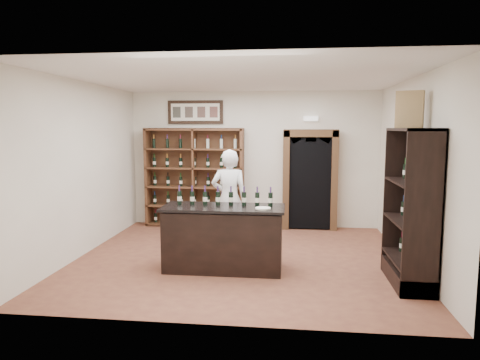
% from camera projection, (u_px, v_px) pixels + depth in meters
% --- Properties ---
extents(floor, '(5.50, 5.50, 0.00)m').
position_uv_depth(floor, '(241.00, 258.00, 7.27)').
color(floor, brown).
rests_on(floor, ground).
extents(ceiling, '(5.50, 5.50, 0.00)m').
position_uv_depth(ceiling, '(241.00, 78.00, 6.90)').
color(ceiling, white).
rests_on(ceiling, wall_back).
extents(wall_back, '(5.50, 0.04, 3.00)m').
position_uv_depth(wall_back, '(253.00, 159.00, 9.55)').
color(wall_back, white).
rests_on(wall_back, ground).
extents(wall_left, '(0.04, 5.00, 3.00)m').
position_uv_depth(wall_left, '(83.00, 169.00, 7.40)').
color(wall_left, white).
rests_on(wall_left, ground).
extents(wall_right, '(0.04, 5.00, 3.00)m').
position_uv_depth(wall_right, '(413.00, 172.00, 6.77)').
color(wall_right, white).
rests_on(wall_right, ground).
extents(wine_shelf, '(2.20, 0.38, 2.20)m').
position_uv_depth(wine_shelf, '(195.00, 177.00, 9.58)').
color(wine_shelf, brown).
rests_on(wine_shelf, ground).
extents(framed_picture, '(1.25, 0.04, 0.52)m').
position_uv_depth(framed_picture, '(195.00, 112.00, 9.54)').
color(framed_picture, black).
rests_on(framed_picture, wall_back).
extents(arched_doorway, '(1.17, 0.35, 2.17)m').
position_uv_depth(arched_doorway, '(310.00, 177.00, 9.28)').
color(arched_doorway, black).
rests_on(arched_doorway, ground).
extents(emergency_light, '(0.30, 0.10, 0.10)m').
position_uv_depth(emergency_light, '(311.00, 119.00, 9.22)').
color(emergency_light, white).
rests_on(emergency_light, wall_back).
extents(tasting_counter, '(1.88, 0.78, 1.00)m').
position_uv_depth(tasting_counter, '(223.00, 238.00, 6.64)').
color(tasting_counter, black).
rests_on(tasting_counter, ground).
extents(counter_bottle_0, '(0.07, 0.07, 0.30)m').
position_uv_depth(counter_bottle_0, '(179.00, 197.00, 6.76)').
color(counter_bottle_0, black).
rests_on(counter_bottle_0, tasting_counter).
extents(counter_bottle_1, '(0.07, 0.07, 0.30)m').
position_uv_depth(counter_bottle_1, '(192.00, 198.00, 6.74)').
color(counter_bottle_1, black).
rests_on(counter_bottle_1, tasting_counter).
extents(counter_bottle_2, '(0.07, 0.07, 0.30)m').
position_uv_depth(counter_bottle_2, '(205.00, 198.00, 6.71)').
color(counter_bottle_2, black).
rests_on(counter_bottle_2, tasting_counter).
extents(counter_bottle_3, '(0.07, 0.07, 0.30)m').
position_uv_depth(counter_bottle_3, '(218.00, 198.00, 6.69)').
color(counter_bottle_3, black).
rests_on(counter_bottle_3, tasting_counter).
extents(counter_bottle_4, '(0.07, 0.07, 0.30)m').
position_uv_depth(counter_bottle_4, '(231.00, 198.00, 6.67)').
color(counter_bottle_4, black).
rests_on(counter_bottle_4, tasting_counter).
extents(counter_bottle_5, '(0.07, 0.07, 0.30)m').
position_uv_depth(counter_bottle_5, '(244.00, 199.00, 6.64)').
color(counter_bottle_5, black).
rests_on(counter_bottle_5, tasting_counter).
extents(counter_bottle_6, '(0.07, 0.07, 0.30)m').
position_uv_depth(counter_bottle_6, '(257.00, 199.00, 6.62)').
color(counter_bottle_6, black).
rests_on(counter_bottle_6, tasting_counter).
extents(counter_bottle_7, '(0.07, 0.07, 0.30)m').
position_uv_depth(counter_bottle_7, '(270.00, 199.00, 6.60)').
color(counter_bottle_7, black).
rests_on(counter_bottle_7, tasting_counter).
extents(side_cabinet, '(0.48, 1.20, 2.20)m').
position_uv_depth(side_cabinet, '(412.00, 232.00, 6.00)').
color(side_cabinet, black).
rests_on(side_cabinet, ground).
extents(shopkeeper, '(0.68, 0.47, 1.82)m').
position_uv_depth(shopkeeper, '(229.00, 199.00, 7.86)').
color(shopkeeper, white).
rests_on(shopkeeper, ground).
extents(plate, '(0.23, 0.23, 0.02)m').
position_uv_depth(plate, '(263.00, 208.00, 6.37)').
color(plate, silver).
rests_on(plate, tasting_counter).
extents(wine_crate, '(0.40, 0.28, 0.52)m').
position_uv_depth(wine_crate, '(410.00, 109.00, 6.05)').
color(wine_crate, '#A17D55').
rests_on(wine_crate, side_cabinet).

